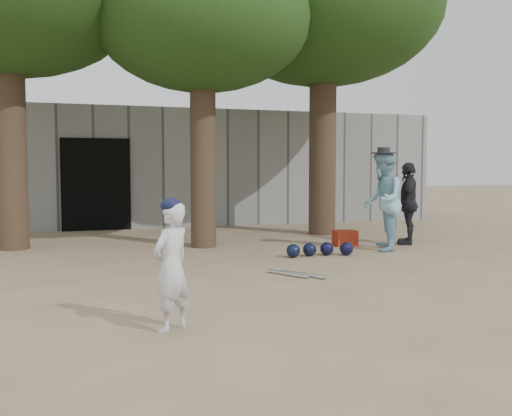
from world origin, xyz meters
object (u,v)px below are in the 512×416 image
object	(u,v)px
boy_player	(172,267)
red_bag	(345,238)
spectator_blue	(383,201)
spectator_dark	(408,203)

from	to	relation	value
boy_player	red_bag	bearing A→B (deg)	-170.11
boy_player	spectator_blue	xyz separation A→B (m)	(4.49, 3.91, 0.30)
boy_player	spectator_dark	bearing A→B (deg)	-178.79
boy_player	spectator_blue	world-z (taller)	spectator_blue
spectator_blue	spectator_dark	distance (m)	1.09
spectator_dark	spectator_blue	bearing A→B (deg)	-21.30
spectator_blue	boy_player	bearing A→B (deg)	-20.37
red_bag	boy_player	bearing A→B (deg)	-131.52
spectator_dark	red_bag	world-z (taller)	spectator_dark
spectator_blue	spectator_dark	world-z (taller)	spectator_blue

